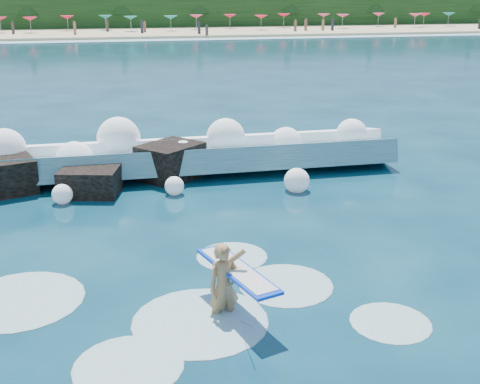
% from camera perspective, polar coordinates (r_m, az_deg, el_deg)
% --- Properties ---
extents(ground, '(200.00, 200.00, 0.00)m').
position_cam_1_polar(ground, '(14.08, -4.25, -7.62)').
color(ground, '#07283C').
rests_on(ground, ground).
extents(beach, '(140.00, 20.00, 0.40)m').
position_cam_1_polar(beach, '(90.73, -11.73, 14.54)').
color(beach, tan).
rests_on(beach, ground).
extents(wet_band, '(140.00, 5.00, 0.08)m').
position_cam_1_polar(wet_band, '(79.77, -11.53, 13.91)').
color(wet_band, silver).
rests_on(wet_band, ground).
extents(treeline, '(140.00, 4.00, 5.00)m').
position_cam_1_polar(treeline, '(100.59, -11.96, 16.22)').
color(treeline, black).
rests_on(treeline, ground).
extents(breaking_wave, '(17.14, 2.71, 1.48)m').
position_cam_1_polar(breaking_wave, '(21.40, -8.03, 3.03)').
color(breaking_wave, teal).
rests_on(breaking_wave, ground).
extents(rock_cluster, '(8.40, 3.35, 1.40)m').
position_cam_1_polar(rock_cluster, '(20.46, -15.05, 1.62)').
color(rock_cluster, black).
rests_on(rock_cluster, ground).
extents(surfer_with_board, '(1.30, 2.99, 1.84)m').
position_cam_1_polar(surfer_with_board, '(12.09, -1.23, -8.65)').
color(surfer_with_board, '#A97C4F').
rests_on(surfer_with_board, ground).
extents(wave_spray, '(15.27, 4.71, 2.04)m').
position_cam_1_polar(wave_spray, '(21.28, -8.62, 4.14)').
color(wave_spray, white).
rests_on(wave_spray, ground).
extents(surf_foam, '(9.42, 5.92, 0.14)m').
position_cam_1_polar(surf_foam, '(12.71, -7.01, -10.81)').
color(surf_foam, silver).
rests_on(surf_foam, ground).
extents(beach_umbrellas, '(110.34, 6.62, 0.50)m').
position_cam_1_polar(beach_umbrellas, '(92.86, -11.72, 15.90)').
color(beach_umbrellas, red).
rests_on(beach_umbrellas, ground).
extents(beachgoers, '(107.07, 13.30, 1.93)m').
position_cam_1_polar(beachgoers, '(86.41, -6.70, 15.21)').
color(beachgoers, '#3F332D').
rests_on(beachgoers, ground).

